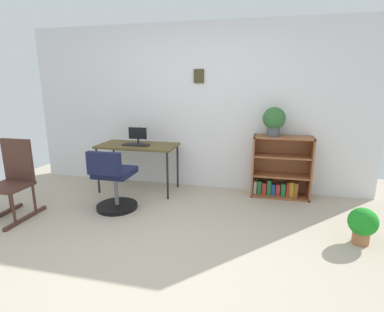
{
  "coord_description": "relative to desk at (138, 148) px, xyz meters",
  "views": [
    {
      "loc": [
        1.01,
        -2.24,
        1.57
      ],
      "look_at": [
        0.17,
        1.33,
        0.67
      ],
      "focal_mm": 27.71,
      "sensor_mm": 36.0,
      "label": 1
    }
  ],
  "objects": [
    {
      "name": "potted_plant_floor",
      "position": [
        2.78,
        -0.93,
        -0.43
      ],
      "size": [
        0.28,
        0.28,
        0.38
      ],
      "color": "#9E6642",
      "rests_on": "ground_plane"
    },
    {
      "name": "office_chair",
      "position": [
        -0.01,
        -0.76,
        -0.29
      ],
      "size": [
        0.52,
        0.55,
        0.8
      ],
      "color": "black",
      "rests_on": "ground_plane"
    },
    {
      "name": "ground_plane",
      "position": [
        0.74,
        -1.71,
        -0.65
      ],
      "size": [
        6.24,
        6.24,
        0.0
      ],
      "primitive_type": "plane",
      "color": "#B4A691"
    },
    {
      "name": "potted_plant_on_shelf",
      "position": [
        1.91,
        0.19,
        0.44
      ],
      "size": [
        0.3,
        0.3,
        0.4
      ],
      "color": "#474C51",
      "rests_on": "bookshelf_low"
    },
    {
      "name": "rocking_chair",
      "position": [
        -1.09,
        -1.17,
        -0.18
      ],
      "size": [
        0.42,
        0.64,
        0.93
      ],
      "color": "#482A21",
      "rests_on": "ground_plane"
    },
    {
      "name": "bookshelf_low",
      "position": [
        2.04,
        0.25,
        -0.26
      ],
      "size": [
        0.8,
        0.3,
        0.87
      ],
      "color": "brown",
      "rests_on": "ground_plane"
    },
    {
      "name": "monitor",
      "position": [
        -0.01,
        0.04,
        0.17
      ],
      "size": [
        0.27,
        0.17,
        0.25
      ],
      "color": "#262628",
      "rests_on": "desk"
    },
    {
      "name": "keyboard",
      "position": [
        0.0,
        -0.07,
        0.06
      ],
      "size": [
        0.38,
        0.14,
        0.02
      ],
      "primitive_type": "cube",
      "color": "black",
      "rests_on": "desk"
    },
    {
      "name": "wall_back",
      "position": [
        0.74,
        0.44,
        0.56
      ],
      "size": [
        5.2,
        0.12,
        2.42
      ],
      "color": "silver",
      "rests_on": "ground_plane"
    },
    {
      "name": "desk",
      "position": [
        0.0,
        0.0,
        0.0
      ],
      "size": [
        1.14,
        0.58,
        0.7
      ],
      "color": "brown",
      "rests_on": "ground_plane"
    }
  ]
}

